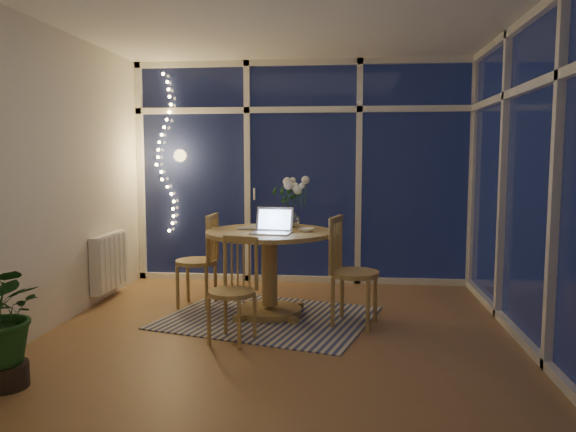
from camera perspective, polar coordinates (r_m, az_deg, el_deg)
The scene contains 25 objects.
floor at distance 4.89m, azimuth -0.43°, elevation -11.65°, with size 4.00×4.00×0.00m, color olive.
ceiling at distance 4.79m, azimuth -0.46°, elevation 19.49°, with size 4.00×4.00×0.00m, color silver.
wall_back at distance 6.65m, azimuth 1.53°, elevation 4.43°, with size 4.00×0.04×2.60m, color silver.
wall_front at distance 2.69m, azimuth -5.34°, elevation 2.05°, with size 4.00×0.04×2.60m, color silver.
wall_left at distance 5.28m, azimuth -22.60°, elevation 3.56°, with size 0.04×4.00×2.60m, color silver.
wall_right at distance 4.86m, azimuth 23.74°, elevation 3.34°, with size 0.04×4.00×2.60m, color silver.
window_wall_back at distance 6.61m, azimuth 1.51°, elevation 4.42°, with size 4.00×0.10×2.60m, color white.
window_wall_right at distance 4.85m, azimuth 23.29°, elevation 3.35°, with size 0.10×4.00×2.60m, color white.
radiator at distance 6.15m, azimuth -17.74°, elevation -4.42°, with size 0.10×0.70×0.58m, color white.
fairy_lights at distance 6.86m, azimuth -12.49°, elevation 6.22°, with size 0.24×0.10×1.85m, color #EEB95F, non-canonical shape.
garden_patio at distance 9.75m, azimuth 5.87°, elevation -3.12°, with size 12.00×6.00×0.10m, color black.
garden_fence at distance 10.16m, azimuth 3.12°, elevation 2.72°, with size 11.00×0.08×1.80m, color #3D2916.
neighbour_roof at distance 13.15m, azimuth 5.17°, elevation 9.13°, with size 7.00×3.00×2.20m, color #33373E.
garden_shrubs at distance 8.20m, azimuth -3.27°, elevation -1.23°, with size 0.90×0.90×0.90m, color black.
rug at distance 5.27m, azimuth -2.03°, elevation -10.27°, with size 1.81×1.45×0.01m, color beige.
dining_table at distance 5.27m, azimuth -1.90°, elevation -5.83°, with size 1.18×1.18×0.80m, color tan.
chair_left at distance 5.68m, azimuth -9.28°, elevation -4.37°, with size 0.43×0.43×0.94m, color tan.
chair_right at distance 4.99m, azimuth 6.79°, elevation -5.53°, with size 0.45×0.45×0.98m, color tan.
chair_front at distance 4.53m, azimuth -5.73°, elevation -7.49°, with size 0.40×0.40×0.86m, color tan.
laptop at distance 4.97m, azimuth -1.72°, elevation -0.41°, with size 0.34×0.29×0.25m, color silver, non-canonical shape.
flower_vase at distance 5.45m, azimuth 0.29°, elevation -0.04°, with size 0.20×0.20×0.21m, color white.
bowl at distance 5.13m, azimuth 1.92°, elevation -1.40°, with size 0.15×0.15×0.04m, color white.
newspapers at distance 5.34m, azimuth -2.84°, elevation -1.21°, with size 0.40×0.31×0.02m, color silver.
phone at distance 5.10m, azimuth -0.93°, elevation -1.59°, with size 0.12×0.06×0.01m, color black.
potted_plant at distance 4.09m, azimuth -26.92°, elevation -10.32°, with size 0.54×0.47×0.76m, color #1A4B1C.
Camera 1 is at (0.53, -4.63, 1.49)m, focal length 35.00 mm.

